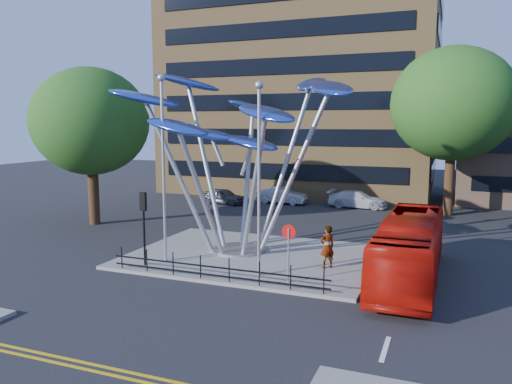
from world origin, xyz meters
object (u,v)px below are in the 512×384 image
at_px(no_entry_sign_island, 289,243).
at_px(parked_car_mid, 282,195).
at_px(traffic_light_island, 144,213).
at_px(tree_left, 90,122).
at_px(red_bus, 410,249).
at_px(pedestrian, 327,247).
at_px(tree_right, 453,104).
at_px(parked_car_right, 358,199).
at_px(leaf_sculpture, 238,120).
at_px(street_lamp_right, 259,162).
at_px(parked_car_left, 224,196).
at_px(street_lamp_left, 163,152).

bearing_deg(no_entry_sign_island, parked_car_mid, 109.18).
bearing_deg(traffic_light_island, tree_left, 140.19).
relative_size(traffic_light_island, red_bus, 0.34).
xyz_separation_m(tree_left, pedestrian, (17.00, -4.83, -5.66)).
xyz_separation_m(tree_left, parked_car_mid, (9.01, 12.60, -6.10)).
xyz_separation_m(tree_right, tree_left, (-22.00, -12.00, -1.24)).
height_order(parked_car_mid, parked_car_right, parked_car_mid).
relative_size(tree_right, leaf_sculpture, 0.95).
distance_m(no_entry_sign_island, parked_car_right, 20.41).
height_order(pedestrian, parked_car_right, pedestrian).
bearing_deg(no_entry_sign_island, tree_right, 72.88).
xyz_separation_m(leaf_sculpture, parked_car_right, (3.33, 16.20, -6.19)).
height_order(leaf_sculpture, red_bus, leaf_sculpture).
height_order(red_bus, parked_car_mid, red_bus).
height_order(tree_right, no_entry_sign_island, tree_right).
bearing_deg(pedestrian, tree_left, -59.44).
distance_m(tree_left, parked_car_mid, 16.65).
bearing_deg(parked_car_right, tree_left, 131.64).
xyz_separation_m(street_lamp_right, pedestrian, (2.50, 2.17, -3.96)).
xyz_separation_m(parked_car_left, parked_car_right, (10.75, 2.20, 0.02)).
bearing_deg(leaf_sculpture, no_entry_sign_island, -45.67).
bearing_deg(tree_left, parked_car_left, 67.10).
bearing_deg(leaf_sculpture, tree_right, 56.69).
bearing_deg(traffic_light_island, parked_car_right, 72.92).
bearing_deg(leaf_sculpture, parked_car_right, 78.37).
bearing_deg(tree_right, red_bus, -94.73).
bearing_deg(tree_left, street_lamp_left, -34.38).
relative_size(tree_left, street_lamp_right, 1.24).
bearing_deg(red_bus, parked_car_right, 107.29).
bearing_deg(street_lamp_left, parked_car_mid, 91.46).
distance_m(traffic_light_island, pedestrian, 8.56).
bearing_deg(parked_car_right, parked_car_mid, 94.12).
xyz_separation_m(leaf_sculpture, no_entry_sign_island, (4.07, -4.16, -5.06)).
distance_m(traffic_light_island, parked_car_right, 21.41).
bearing_deg(parked_car_right, street_lamp_right, 179.27).
bearing_deg(tree_left, pedestrian, -15.85).
bearing_deg(no_entry_sign_island, parked_car_right, 92.06).
height_order(leaf_sculpture, parked_car_right, leaf_sculpture).
bearing_deg(red_bus, street_lamp_left, -171.24).
relative_size(leaf_sculpture, pedestrian, 6.45).
relative_size(traffic_light_island, no_entry_sign_island, 1.40).
relative_size(tree_left, street_lamp_left, 1.17).
height_order(tree_right, street_lamp_left, tree_right).
bearing_deg(pedestrian, street_lamp_right, -2.59).
height_order(tree_right, street_lamp_right, tree_right).
distance_m(street_lamp_right, traffic_light_island, 6.05).
xyz_separation_m(traffic_light_island, parked_car_right, (6.27, 20.39, -1.94)).
xyz_separation_m(no_entry_sign_island, parked_car_mid, (-6.99, 20.08, -1.12)).
xyz_separation_m(no_entry_sign_island, parked_car_left, (-11.49, 18.17, -1.16)).
xyz_separation_m(pedestrian, parked_car_mid, (-7.99, 17.42, -0.44)).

